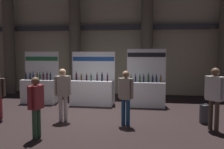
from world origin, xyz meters
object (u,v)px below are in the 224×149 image
Objects in this scene: visitor_8 at (215,93)px; exhibitor_booth_0 at (40,89)px; exhibitor_booth_1 at (92,91)px; trash_bin at (205,114)px; visitor_0 at (36,102)px; visitor_3 at (63,90)px; exhibitor_booth_2 at (146,92)px; visitor_4 at (126,94)px.

exhibitor_booth_0 is at bearing -160.20° from visitor_8.
exhibitor_booth_0 is 1.00× the size of exhibitor_booth_1.
exhibitor_booth_0 is 6.84m from trash_bin.
visitor_0 is 1.61m from visitor_3.
exhibitor_booth_2 is 1.48× the size of visitor_0.
visitor_0 is at bearing 63.23° from visitor_3.
trash_bin is 2.61m from visitor_4.
visitor_0 is 0.95× the size of visitor_4.
visitor_8 is at bearing 155.14° from visitor_3.
exhibitor_booth_2 is 2.85m from trash_bin.
visitor_8 is at bearing 116.51° from visitor_0.
visitor_0 is 0.94× the size of visitor_3.
exhibitor_booth_0 reaches higher than visitor_3.
visitor_8 is (4.20, -2.83, 0.48)m from exhibitor_booth_1.
visitor_8 is (4.71, 1.33, 0.15)m from visitor_0.
exhibitor_booth_1 is at bearing -38.23° from visitor_4.
exhibitor_booth_0 is at bearing -14.25° from visitor_4.
exhibitor_booth_1 is at bearing -119.47° from visitor_3.
exhibitor_booth_2 reaches higher than visitor_8.
visitor_3 is (-0.36, -2.56, 0.41)m from exhibitor_booth_1.
exhibitor_booth_0 is 4.91m from visitor_4.
exhibitor_booth_0 reaches higher than visitor_8.
trash_bin is 1.08m from visitor_8.
exhibitor_booth_0 is at bearing -73.85° from visitor_3.
visitor_8 reaches higher than visitor_0.
exhibitor_booth_1 is 1.41× the size of visitor_0.
visitor_0 is at bearing -66.17° from exhibitor_booth_0.
visitor_4 is (2.03, -0.16, -0.04)m from visitor_3.
trash_bin is 0.35× the size of visitor_4.
visitor_0 is 4.89m from visitor_8.
visitor_8 is (6.57, -2.88, 0.48)m from exhibitor_booth_0.
visitor_4 reaches higher than trash_bin.
visitor_4 is at bearing 154.12° from visitor_3.
visitor_8 is (2.52, -0.12, 0.11)m from visitor_4.
visitor_8 reaches higher than visitor_4.
trash_bin is (6.48, -2.16, -0.31)m from exhibitor_booth_0.
exhibitor_booth_1 is at bearing -176.22° from visitor_0.
visitor_3 reaches higher than visitor_4.
trash_bin is 0.37× the size of visitor_0.
exhibitor_booth_1 is 5.09m from visitor_8.
trash_bin is at bearing -49.06° from exhibitor_booth_2.
visitor_8 is (1.94, -2.87, 0.48)m from exhibitor_booth_2.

